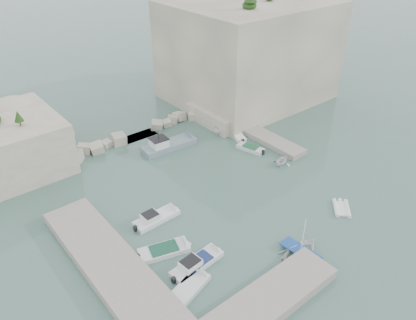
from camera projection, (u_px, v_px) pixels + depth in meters
ground at (240, 202)px, 48.55m from camera, size 400.00×400.00×0.00m
cliff_east at (248, 51)px, 71.62m from camera, size 26.00×22.00×17.00m
cliff_terrace at (223, 113)px, 66.76m from camera, size 8.00×10.00×2.50m
quay_west at (116, 271)px, 38.47m from camera, size 5.00×24.00×1.10m
quay_south at (254, 311)px, 34.65m from camera, size 18.00×4.00×1.10m
ledge_east at (260, 135)px, 62.19m from camera, size 3.00×16.00×0.80m
breakwater at (137, 132)px, 62.16m from camera, size 28.00×3.00×1.40m
motorboat_d at (197, 266)px, 39.80m from camera, size 6.47×2.48×1.40m
motorboat_e at (190, 289)px, 37.36m from camera, size 4.93×3.09×0.70m
motorboat_b at (157, 220)px, 45.69m from camera, size 5.91×2.08×1.40m
motorboat_c at (164, 252)px, 41.36m from camera, size 6.00×3.57×0.70m
rowboat at (300, 254)px, 41.14m from camera, size 4.95×3.71×0.97m
inflatable_dinghy at (341, 209)px, 47.30m from camera, size 3.68×3.58×0.44m
tender_east_a at (281, 164)px, 55.73m from camera, size 3.45×3.18×1.52m
tender_east_b at (250, 150)px, 59.01m from camera, size 2.63×4.69×0.70m
tender_east_c at (238, 137)px, 62.39m from camera, size 2.85×4.51×0.70m
tender_east_d at (224, 132)px, 63.91m from camera, size 4.59×2.40×1.69m
work_boat at (169, 148)px, 59.56m from camera, size 9.17×3.24×2.20m
rowboat_mast at (303, 235)px, 39.78m from camera, size 0.10×0.10×4.20m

